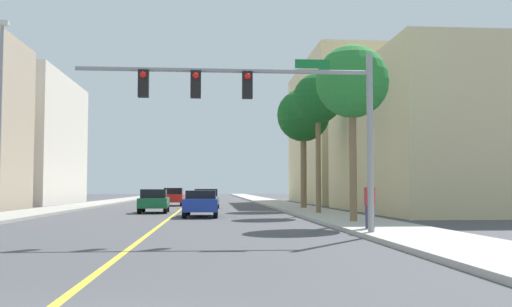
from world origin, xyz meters
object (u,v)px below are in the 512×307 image
at_px(palm_far, 303,116).
at_px(car_green, 154,201).
at_px(street_lamp, 0,109).
at_px(car_red, 174,197).
at_px(palm_mid, 318,100).
at_px(traffic_signal_mast, 269,101).
at_px(car_white, 206,198).
at_px(pedestrian, 370,205).
at_px(palm_near, 352,83).
at_px(car_blue, 201,203).

bearing_deg(palm_far, car_green, -158.21).
bearing_deg(street_lamp, car_red, 75.68).
bearing_deg(palm_mid, car_red, 116.62).
distance_m(traffic_signal_mast, car_white, 26.58).
xyz_separation_m(car_green, pedestrian, (8.81, -16.33, 0.22)).
distance_m(palm_near, palm_far, 16.06).
height_order(palm_mid, palm_far, palm_far).
distance_m(palm_far, car_red, 14.92).
bearing_deg(palm_near, traffic_signal_mast, -125.07).
relative_size(street_lamp, car_blue, 1.88).
xyz_separation_m(car_blue, car_red, (-2.59, 18.90, 0.03)).
bearing_deg(car_blue, traffic_signal_mast, -79.17).
height_order(palm_far, car_green, palm_far).
xyz_separation_m(traffic_signal_mast, car_red, (-4.84, 31.88, -3.46)).
xyz_separation_m(palm_near, palm_mid, (0.06, 8.02, 0.51)).
distance_m(palm_far, car_blue, 12.68).
relative_size(palm_near, car_white, 1.78).
bearing_deg(car_blue, car_green, 121.41).
xyz_separation_m(car_blue, car_green, (-2.93, 5.00, -0.01)).
bearing_deg(car_green, car_white, 67.99).
bearing_deg(pedestrian, palm_far, 131.55).
bearing_deg(car_green, car_blue, -60.97).
height_order(street_lamp, car_blue, street_lamp).
height_order(street_lamp, palm_near, street_lamp).
height_order(street_lamp, palm_far, street_lamp).
bearing_deg(traffic_signal_mast, pedestrian, 24.37).
height_order(palm_near, pedestrian, palm_near).
xyz_separation_m(car_white, pedestrian, (5.69, -24.63, 0.20)).
bearing_deg(street_lamp, car_blue, 29.50).
height_order(car_blue, car_white, car_white).
xyz_separation_m(palm_far, pedestrian, (-1.04, -20.27, -5.55)).
relative_size(palm_far, car_white, 2.00).
height_order(street_lamp, car_green, street_lamp).
bearing_deg(palm_mid, palm_near, -90.42).
relative_size(traffic_signal_mast, pedestrian, 5.75).
height_order(car_blue, pedestrian, pedestrian).
bearing_deg(palm_near, street_lamp, 171.66).
height_order(car_green, car_white, car_white).
distance_m(palm_near, pedestrian, 6.54).
relative_size(palm_near, pedestrian, 4.59).
relative_size(traffic_signal_mast, car_red, 2.36).
distance_m(car_blue, pedestrian, 12.77).
relative_size(car_red, pedestrian, 2.44).
bearing_deg(palm_far, car_blue, -127.75).
bearing_deg(car_blue, palm_near, -47.16).
relative_size(car_blue, car_white, 1.12).
bearing_deg(car_red, pedestrian, -73.35).
xyz_separation_m(palm_far, car_green, (-9.85, -3.94, -5.76)).
height_order(car_red, pedestrian, pedestrian).
height_order(street_lamp, pedestrian, street_lamp).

